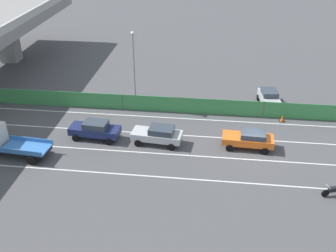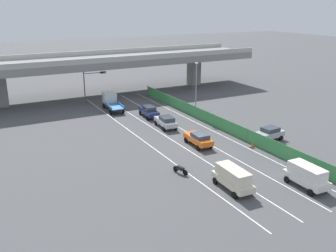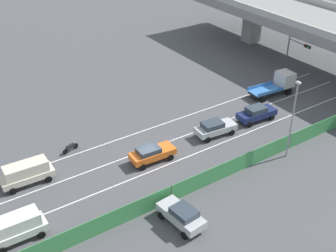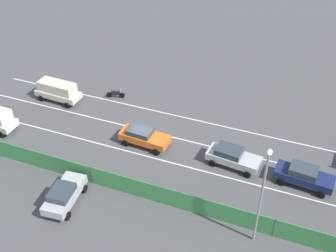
# 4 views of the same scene
# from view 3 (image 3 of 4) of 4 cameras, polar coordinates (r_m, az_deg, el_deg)

# --- Properties ---
(ground_plane) EXTENTS (300.00, 300.00, 0.00)m
(ground_plane) POSITION_cam_3_polar(r_m,az_deg,el_deg) (42.85, -2.59, -4.49)
(ground_plane) COLOR #4C4C4F
(lane_line_left_edge) EXTENTS (0.14, 47.34, 0.01)m
(lane_line_left_edge) POSITION_cam_3_polar(r_m,az_deg,el_deg) (48.92, -0.03, 0.48)
(lane_line_left_edge) COLOR silver
(lane_line_left_edge) RESTS_ON ground
(lane_line_mid_left) EXTENTS (0.14, 47.34, 0.01)m
(lane_line_mid_left) POSITION_cam_3_polar(r_m,az_deg,el_deg) (46.62, 2.25, -1.24)
(lane_line_mid_left) COLOR silver
(lane_line_mid_left) RESTS_ON ground
(lane_line_mid_right) EXTENTS (0.14, 47.34, 0.01)m
(lane_line_mid_right) POSITION_cam_3_polar(r_m,az_deg,el_deg) (44.44, 4.77, -3.12)
(lane_line_mid_right) COLOR silver
(lane_line_mid_right) RESTS_ON ground
(lane_line_right_edge) EXTENTS (0.14, 47.34, 0.01)m
(lane_line_right_edge) POSITION_cam_3_polar(r_m,az_deg,el_deg) (42.41, 7.55, -5.18)
(lane_line_right_edge) COLOR silver
(lane_line_right_edge) RESTS_ON ground
(green_fence) EXTENTS (0.10, 43.44, 1.72)m
(green_fence) POSITION_cam_3_polar(r_m,az_deg,el_deg) (41.17, 8.79, -5.07)
(green_fence) COLOR #3D8E4C
(green_fence) RESTS_ON ground
(car_taxi_orange) EXTENTS (2.16, 4.53, 1.61)m
(car_taxi_orange) POSITION_cam_3_polar(r_m,az_deg,el_deg) (42.27, -2.14, -3.53)
(car_taxi_orange) COLOR orange
(car_taxi_orange) RESTS_ON ground
(car_sedan_navy) EXTENTS (2.22, 4.71, 1.71)m
(car_sedan_navy) POSITION_cam_3_polar(r_m,az_deg,el_deg) (49.85, 11.44, 1.67)
(car_sedan_navy) COLOR navy
(car_sedan_navy) RESTS_ON ground
(car_van_cream) EXTENTS (2.11, 4.76, 2.10)m
(car_van_cream) POSITION_cam_3_polar(r_m,az_deg,el_deg) (41.26, -17.91, -5.74)
(car_van_cream) COLOR beige
(car_van_cream) RESTS_ON ground
(car_sedan_silver) EXTENTS (2.34, 4.61, 1.66)m
(car_sedan_silver) POSITION_cam_3_polar(r_m,az_deg,el_deg) (46.43, 6.11, -0.22)
(car_sedan_silver) COLOR #B7BABC
(car_sedan_silver) RESTS_ON ground
(car_van_white) EXTENTS (2.08, 4.42, 2.17)m
(car_van_white) POSITION_cam_3_polar(r_m,az_deg,el_deg) (35.92, -19.10, -12.27)
(car_van_white) COLOR silver
(car_van_white) RESTS_ON ground
(flatbed_truck_blue) EXTENTS (2.71, 6.09, 2.63)m
(flatbed_truck_blue) POSITION_cam_3_polar(r_m,az_deg,el_deg) (56.47, 14.22, 5.41)
(flatbed_truck_blue) COLOR black
(flatbed_truck_blue) RESTS_ON ground
(motorcycle) EXTENTS (0.80, 1.89, 0.93)m
(motorcycle) POSITION_cam_3_polar(r_m,az_deg,el_deg) (44.90, -12.59, -2.76)
(motorcycle) COLOR black
(motorcycle) RESTS_ON ground
(parked_wagon_silver) EXTENTS (4.38, 2.33, 1.69)m
(parked_wagon_silver) POSITION_cam_3_polar(r_m,az_deg,el_deg) (35.43, 1.79, -11.48)
(parked_wagon_silver) COLOR #B2B5B7
(parked_wagon_silver) RESTS_ON ground
(traffic_light) EXTENTS (3.84, 0.73, 5.67)m
(traffic_light) POSITION_cam_3_polar(r_m,az_deg,el_deg) (59.43, 16.16, 9.26)
(traffic_light) COLOR #47474C
(traffic_light) RESTS_ON ground
(street_lamp) EXTENTS (0.60, 0.36, 8.13)m
(street_lamp) POSITION_cam_3_polar(r_m,az_deg,el_deg) (42.47, 15.97, 1.61)
(street_lamp) COLOR gray
(street_lamp) RESTS_ON ground
(traffic_cone) EXTENTS (0.47, 0.47, 0.72)m
(traffic_cone) POSITION_cam_3_polar(r_m,az_deg,el_deg) (37.53, -2.51, -9.82)
(traffic_cone) COLOR orange
(traffic_cone) RESTS_ON ground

